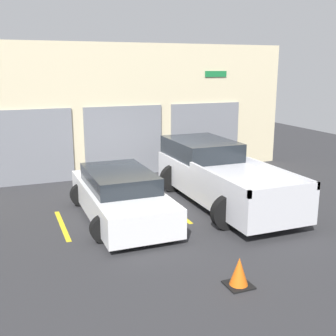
{
  "coord_description": "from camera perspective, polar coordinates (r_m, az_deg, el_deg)",
  "views": [
    {
      "loc": [
        -4.25,
        -11.52,
        3.88
      ],
      "look_at": [
        0.0,
        -0.82,
        1.1
      ],
      "focal_mm": 45.0,
      "sensor_mm": 36.0,
      "label": 1
    }
  ],
  "objects": [
    {
      "name": "ground_plane",
      "position": [
        12.87,
        -1.35,
        -3.97
      ],
      "size": [
        28.0,
        28.0,
        0.0
      ],
      "primitive_type": "plane",
      "color": "#2D2D30"
    },
    {
      "name": "shophouse_building",
      "position": [
        15.48,
        -5.7,
        7.64
      ],
      "size": [
        12.56,
        0.68,
        4.7
      ],
      "color": "beige",
      "rests_on": "ground"
    },
    {
      "name": "pickup_truck",
      "position": [
        12.36,
        6.96,
        -0.96
      ],
      "size": [
        2.56,
        5.59,
        1.65
      ],
      "color": "silver",
      "rests_on": "ground"
    },
    {
      "name": "sedan_white",
      "position": [
        11.07,
        -6.46,
        -3.72
      ],
      "size": [
        2.19,
        4.5,
        1.26
      ],
      "color": "white",
      "rests_on": "ground"
    },
    {
      "name": "parking_stripe_far_left",
      "position": [
        10.97,
        -14.12,
        -7.53
      ],
      "size": [
        0.12,
        2.2,
        0.01
      ],
      "primitive_type": "cube",
      "color": "gold",
      "rests_on": "ground"
    },
    {
      "name": "parking_stripe_left",
      "position": [
        11.71,
        0.91,
        -5.76
      ],
      "size": [
        0.12,
        2.2,
        0.01
      ],
      "primitive_type": "cube",
      "color": "gold",
      "rests_on": "ground"
    },
    {
      "name": "parking_stripe_centre",
      "position": [
        13.13,
        13.35,
        -3.97
      ],
      "size": [
        0.12,
        2.2,
        0.01
      ],
      "primitive_type": "cube",
      "color": "gold",
      "rests_on": "ground"
    },
    {
      "name": "traffic_cone",
      "position": [
        7.93,
        9.59,
        -13.85
      ],
      "size": [
        0.47,
        0.47,
        0.55
      ],
      "color": "black",
      "rests_on": "ground"
    }
  ]
}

